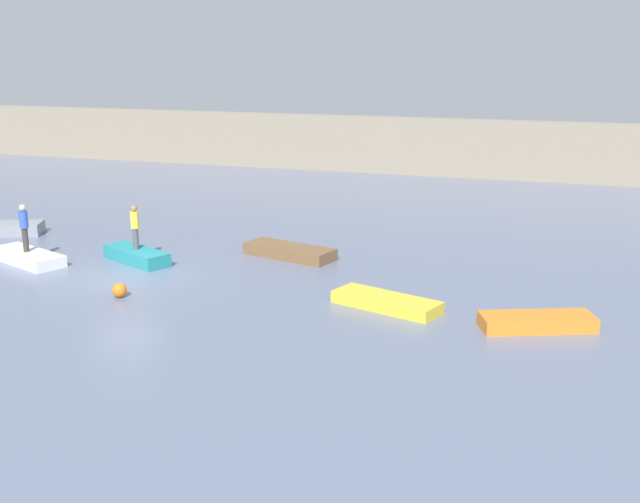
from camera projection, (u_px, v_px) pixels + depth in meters
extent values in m
plane|color=slate|center=(123.00, 279.00, 28.75)|extent=(120.00, 120.00, 0.00)
cube|color=gray|center=(340.00, 143.00, 52.81)|extent=(80.00, 1.20, 3.62)
cube|color=gray|center=(7.00, 229.00, 35.35)|extent=(3.30, 2.26, 0.54)
cube|color=white|center=(27.00, 257.00, 30.86)|extent=(3.73, 2.49, 0.44)
cube|color=teal|center=(137.00, 256.00, 30.91)|extent=(3.25, 2.28, 0.52)
cube|color=brown|center=(289.00, 251.00, 31.64)|extent=(3.93, 2.23, 0.46)
cube|color=gold|center=(387.00, 302.00, 25.56)|extent=(3.76, 2.27, 0.39)
cube|color=orange|center=(537.00, 322.00, 23.70)|extent=(3.54, 2.34, 0.43)
cylinder|color=#38332D|center=(25.00, 240.00, 30.68)|extent=(0.22, 0.22, 0.94)
cylinder|color=blue|center=(24.00, 219.00, 30.48)|extent=(0.32, 0.32, 0.65)
sphere|color=beige|center=(22.00, 208.00, 30.37)|extent=(0.25, 0.25, 0.25)
cylinder|color=#4C4C56|center=(136.00, 239.00, 30.74)|extent=(0.22, 0.22, 0.82)
cylinder|color=yellow|center=(135.00, 220.00, 30.55)|extent=(0.32, 0.32, 0.66)
sphere|color=#936B4C|center=(134.00, 208.00, 30.44)|extent=(0.25, 0.25, 0.25)
sphere|color=orange|center=(120.00, 290.00, 26.63)|extent=(0.49, 0.49, 0.49)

